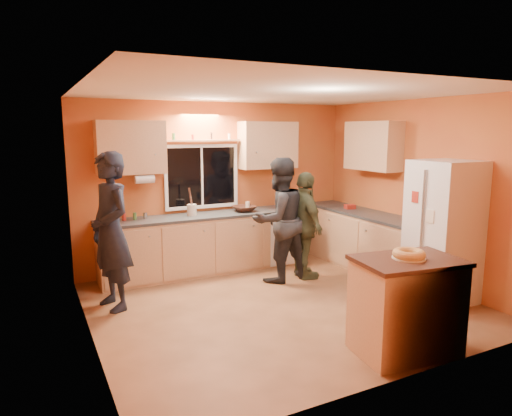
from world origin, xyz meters
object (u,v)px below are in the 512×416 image
island (406,305)px  person_right (305,226)px  person_center (279,220)px  refrigerator (443,232)px  person_left (111,231)px

island → person_right: person_right is taller
island → person_center: 2.51m
refrigerator → person_left: 4.12m
island → person_right: size_ratio=0.68×
island → person_right: (0.39, 2.41, 0.30)m
island → person_right: bearing=88.9°
person_center → person_right: bearing=161.1°
refrigerator → person_right: bearing=123.9°
person_left → person_right: size_ratio=1.22×
refrigerator → person_right: size_ratio=1.14×
person_left → person_center: (2.33, -0.01, -0.07)m
island → person_center: bearing=98.2°
refrigerator → person_left: (-3.78, 1.64, 0.06)m
person_right → refrigerator: bearing=-140.2°
refrigerator → person_left: person_left is taller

